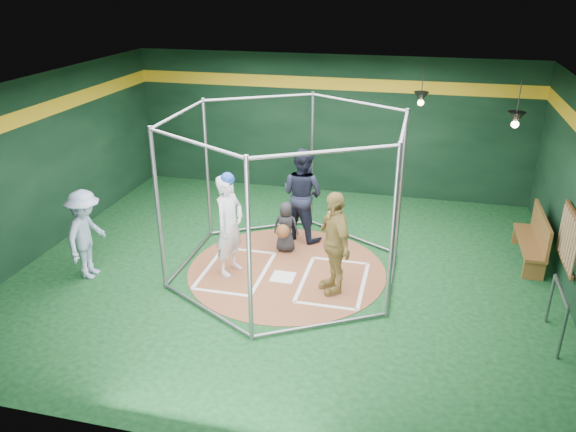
% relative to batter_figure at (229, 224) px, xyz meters
% --- Properties ---
extents(room_shell, '(10.10, 9.10, 3.53)m').
position_rel_batter_figure_xyz_m(room_shell, '(1.02, 0.32, 0.75)').
color(room_shell, '#0B3314').
rests_on(room_shell, ground).
extents(clay_disc, '(3.80, 3.80, 0.01)m').
position_rel_batter_figure_xyz_m(clay_disc, '(1.02, 0.31, -1.00)').
color(clay_disc, brown).
rests_on(clay_disc, ground).
extents(home_plate, '(0.43, 0.43, 0.01)m').
position_rel_batter_figure_xyz_m(home_plate, '(1.02, 0.01, -0.98)').
color(home_plate, white).
rests_on(home_plate, clay_disc).
extents(batter_box_left, '(1.17, 1.77, 0.01)m').
position_rel_batter_figure_xyz_m(batter_box_left, '(0.07, 0.06, -0.98)').
color(batter_box_left, white).
rests_on(batter_box_left, clay_disc).
extents(batter_box_right, '(1.17, 1.77, 0.01)m').
position_rel_batter_figure_xyz_m(batter_box_right, '(1.97, 0.06, -0.98)').
color(batter_box_right, white).
rests_on(batter_box_right, clay_disc).
extents(batting_cage, '(4.05, 4.67, 3.00)m').
position_rel_batter_figure_xyz_m(batting_cage, '(1.02, 0.31, 0.50)').
color(batting_cage, gray).
rests_on(batting_cage, ground).
extents(bat_rack, '(0.07, 1.25, 0.98)m').
position_rel_batter_figure_xyz_m(bat_rack, '(5.94, 0.71, 0.05)').
color(bat_rack, brown).
rests_on(bat_rack, room_shell).
extents(pendant_lamp_near, '(0.34, 0.34, 0.90)m').
position_rel_batter_figure_xyz_m(pendant_lamp_near, '(3.22, 3.91, 1.74)').
color(pendant_lamp_near, black).
rests_on(pendant_lamp_near, room_shell).
extents(pendant_lamp_far, '(0.34, 0.34, 0.90)m').
position_rel_batter_figure_xyz_m(pendant_lamp_far, '(5.02, 2.31, 1.74)').
color(pendant_lamp_far, black).
rests_on(pendant_lamp_far, room_shell).
extents(batter_figure, '(0.64, 0.80, 2.00)m').
position_rel_batter_figure_xyz_m(batter_figure, '(0.00, 0.00, 0.00)').
color(batter_figure, silver).
rests_on(batter_figure, clay_disc).
extents(visitor_leopard, '(0.97, 1.18, 1.88)m').
position_rel_batter_figure_xyz_m(visitor_leopard, '(2.00, -0.21, -0.05)').
color(visitor_leopard, tan).
rests_on(visitor_leopard, clay_disc).
extents(catcher_figure, '(0.53, 0.57, 1.06)m').
position_rel_batter_figure_xyz_m(catcher_figure, '(0.80, 1.10, -0.46)').
color(catcher_figure, black).
rests_on(catcher_figure, clay_disc).
extents(umpire, '(1.19, 1.08, 1.99)m').
position_rel_batter_figure_xyz_m(umpire, '(0.99, 1.82, 0.00)').
color(umpire, black).
rests_on(umpire, clay_disc).
extents(bystander_blue, '(0.70, 1.14, 1.71)m').
position_rel_batter_figure_xyz_m(bystander_blue, '(-2.52, -0.75, -0.15)').
color(bystander_blue, '#8BA0B9').
rests_on(bystander_blue, ground).
extents(dugout_bench, '(0.40, 1.73, 1.01)m').
position_rel_batter_figure_xyz_m(dugout_bench, '(5.65, 1.84, -0.49)').
color(dugout_bench, brown).
rests_on(dugout_bench, ground).
extents(steel_railing, '(0.05, 1.03, 0.89)m').
position_rel_batter_figure_xyz_m(steel_railing, '(5.57, -0.87, -0.41)').
color(steel_railing, slate).
rests_on(steel_railing, ground).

